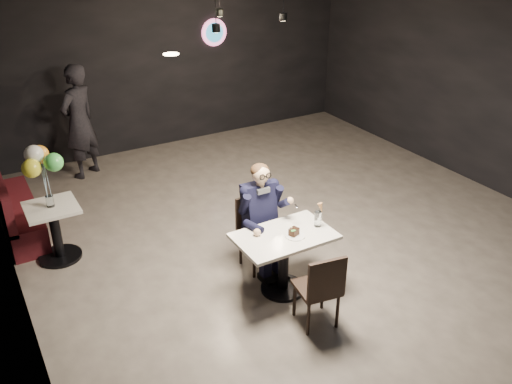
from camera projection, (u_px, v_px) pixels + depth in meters
floor at (314, 248)px, 7.16m from camera, size 9.00×9.00×0.00m
wall_sign at (214, 32)px, 10.06m from camera, size 0.50×0.06×0.50m
pendant_lights at (239, 2)px, 7.40m from camera, size 1.40×1.20×0.36m
main_table at (284, 263)px, 6.20m from camera, size 1.10×0.70×0.75m
chair_far at (259, 235)px, 6.59m from camera, size 0.42×0.46×0.92m
chair_near at (317, 286)px, 5.67m from camera, size 0.49×0.52×0.92m
seated_man at (259, 216)px, 6.47m from camera, size 0.60×0.80×1.44m
dessert_plate at (295, 236)px, 6.00m from camera, size 0.22×0.22×0.01m
cake_slice at (294, 232)px, 6.00m from camera, size 0.12×0.11×0.07m
mint_leaf at (293, 231)px, 5.94m from camera, size 0.06×0.04×0.01m
sundae_glass at (318, 219)px, 6.16m from camera, size 0.08×0.08×0.19m
wafer_cone at (321, 208)px, 6.09m from camera, size 0.07×0.07×0.12m
booth_bench at (17, 201)px, 7.40m from camera, size 0.45×1.80×0.90m
side_table at (56, 232)px, 6.79m from camera, size 0.62×0.62×0.78m
balloon_vase at (50, 201)px, 6.60m from camera, size 0.10×0.10×0.14m
balloon_bunch at (44, 170)px, 6.41m from camera, size 0.41×0.41×0.67m
passerby at (79, 122)px, 8.79m from camera, size 0.82×0.76×1.89m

